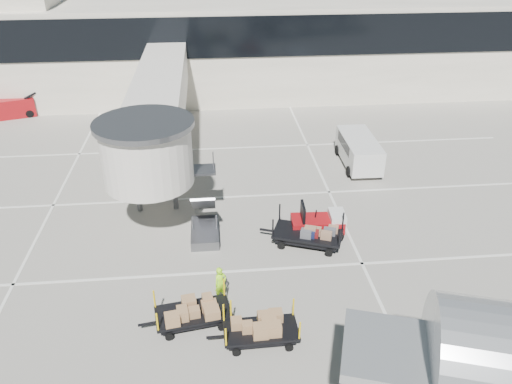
% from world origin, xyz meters
% --- Properties ---
extents(ground, '(140.00, 140.00, 0.00)m').
position_xyz_m(ground, '(0.00, 0.00, 0.00)').
color(ground, '#A39E91').
rests_on(ground, ground).
extents(lane_markings, '(40.00, 30.00, 0.02)m').
position_xyz_m(lane_markings, '(-0.67, 9.33, 0.01)').
color(lane_markings, silver).
rests_on(lane_markings, ground).
extents(terminal, '(64.00, 12.11, 15.20)m').
position_xyz_m(terminal, '(-0.35, 29.94, 4.11)').
color(terminal, white).
rests_on(terminal, ground).
extents(jet_bridge, '(5.70, 20.40, 6.03)m').
position_xyz_m(jet_bridge, '(-3.97, 12.26, 4.28)').
color(jet_bridge, silver).
rests_on(jet_bridge, ground).
extents(baggage_tug, '(2.77, 1.83, 1.77)m').
position_xyz_m(baggage_tug, '(4.44, 4.70, 0.64)').
color(baggage_tug, maroon).
rests_on(baggage_tug, ground).
extents(suitcase_cart, '(4.21, 2.76, 1.63)m').
position_xyz_m(suitcase_cart, '(3.75, 3.84, 0.60)').
color(suitcase_cart, black).
rests_on(suitcase_cart, ground).
extents(box_cart_near, '(3.55, 1.50, 1.39)m').
position_xyz_m(box_cart_near, '(0.57, -2.36, 0.54)').
color(box_cart_near, black).
rests_on(box_cart_near, ground).
extents(box_cart_far, '(3.74, 1.94, 1.44)m').
position_xyz_m(box_cart_far, '(-1.94, -1.15, 0.58)').
color(box_cart_far, black).
rests_on(box_cart_far, ground).
extents(ground_worker, '(0.69, 0.62, 1.58)m').
position_xyz_m(ground_worker, '(-0.74, 0.23, 0.79)').
color(ground_worker, '#A3F91A').
rests_on(ground_worker, ground).
extents(minivan, '(2.27, 4.98, 1.87)m').
position_xyz_m(minivan, '(8.70, 12.64, 1.12)').
color(minivan, silver).
rests_on(minivan, ground).
extents(belt_loader, '(4.45, 2.72, 2.02)m').
position_xyz_m(belt_loader, '(-17.05, 24.01, 0.77)').
color(belt_loader, maroon).
rests_on(belt_loader, ground).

